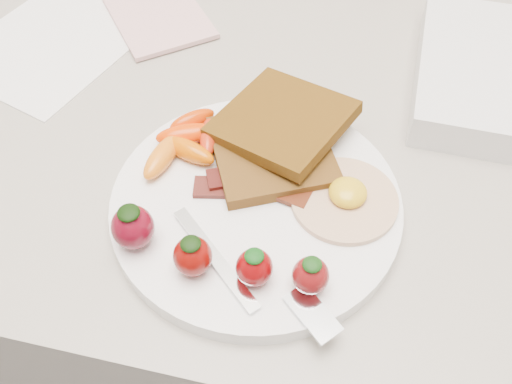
# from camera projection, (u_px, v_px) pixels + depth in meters

# --- Properties ---
(counter) EXTENTS (2.00, 0.60, 0.90)m
(counter) POSITION_uv_depth(u_px,v_px,m) (260.00, 304.00, 0.98)
(counter) COLOR gray
(counter) RESTS_ON ground
(plate) EXTENTS (0.27, 0.27, 0.02)m
(plate) POSITION_uv_depth(u_px,v_px,m) (256.00, 205.00, 0.53)
(plate) COLOR white
(plate) RESTS_ON counter
(toast_lower) EXTENTS (0.15, 0.15, 0.01)m
(toast_lower) POSITION_uv_depth(u_px,v_px,m) (272.00, 152.00, 0.55)
(toast_lower) COLOR black
(toast_lower) RESTS_ON plate
(toast_upper) EXTENTS (0.15, 0.15, 0.03)m
(toast_upper) POSITION_uv_depth(u_px,v_px,m) (282.00, 121.00, 0.56)
(toast_upper) COLOR #3B260C
(toast_upper) RESTS_ON toast_lower
(fried_egg) EXTENTS (0.12, 0.12, 0.02)m
(fried_egg) POSITION_uv_depth(u_px,v_px,m) (345.00, 198.00, 0.52)
(fried_egg) COLOR beige
(fried_egg) RESTS_ON plate
(bacon_strips) EXTENTS (0.11, 0.07, 0.01)m
(bacon_strips) POSITION_uv_depth(u_px,v_px,m) (254.00, 181.00, 0.53)
(bacon_strips) COLOR #370B0C
(bacon_strips) RESTS_ON plate
(baby_carrots) EXTENTS (0.07, 0.11, 0.02)m
(baby_carrots) POSITION_uv_depth(u_px,v_px,m) (186.00, 141.00, 0.56)
(baby_carrots) COLOR #E93A00
(baby_carrots) RESTS_ON plate
(strawberries) EXTENTS (0.19, 0.05, 0.05)m
(strawberries) POSITION_uv_depth(u_px,v_px,m) (206.00, 251.00, 0.47)
(strawberries) COLOR #5C0716
(strawberries) RESTS_ON plate
(fork) EXTENTS (0.16, 0.10, 0.00)m
(fork) POSITION_uv_depth(u_px,v_px,m) (258.00, 282.00, 0.47)
(fork) COLOR white
(fork) RESTS_ON plate
(paper_sheet) EXTENTS (0.25, 0.28, 0.00)m
(paper_sheet) POSITION_uv_depth(u_px,v_px,m) (60.00, 37.00, 0.70)
(paper_sheet) COLOR white
(paper_sheet) RESTS_ON counter
(notepad) EXTENTS (0.18, 0.19, 0.01)m
(notepad) POSITION_uv_depth(u_px,v_px,m) (157.00, 13.00, 0.73)
(notepad) COLOR #DCA6A6
(notepad) RESTS_ON paper_sheet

